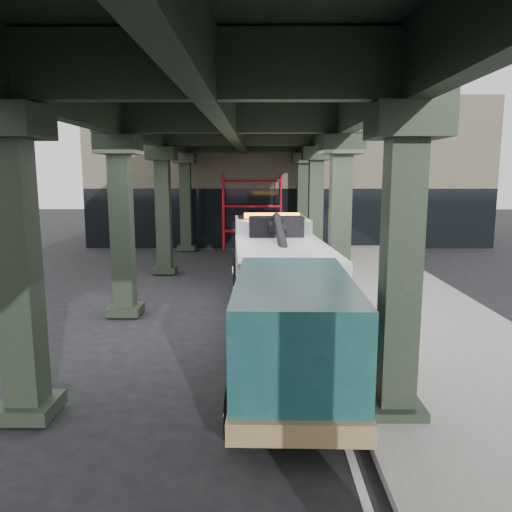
{
  "coord_description": "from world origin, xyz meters",
  "views": [
    {
      "loc": [
        0.39,
        -11.67,
        3.98
      ],
      "look_at": [
        0.3,
        2.12,
        1.7
      ],
      "focal_mm": 35.0,
      "sensor_mm": 36.0,
      "label": 1
    }
  ],
  "objects": [
    {
      "name": "ground",
      "position": [
        0.0,
        0.0,
        0.0
      ],
      "size": [
        90.0,
        90.0,
        0.0
      ],
      "primitive_type": "plane",
      "color": "black",
      "rests_on": "ground"
    },
    {
      "name": "sidewalk",
      "position": [
        4.5,
        2.0,
        0.07
      ],
      "size": [
        5.0,
        40.0,
        0.15
      ],
      "primitive_type": "cube",
      "color": "gray",
      "rests_on": "ground"
    },
    {
      "name": "lane_stripe",
      "position": [
        1.7,
        2.0,
        0.01
      ],
      "size": [
        0.12,
        38.0,
        0.01
      ],
      "primitive_type": "cube",
      "color": "silver",
      "rests_on": "ground"
    },
    {
      "name": "viaduct",
      "position": [
        -0.4,
        2.0,
        5.46
      ],
      "size": [
        7.4,
        32.0,
        6.4
      ],
      "color": "black",
      "rests_on": "ground"
    },
    {
      "name": "building",
      "position": [
        2.0,
        20.0,
        4.0
      ],
      "size": [
        22.0,
        10.0,
        8.0
      ],
      "primitive_type": "cube",
      "color": "#C6B793",
      "rests_on": "ground"
    },
    {
      "name": "scaffolding",
      "position": [
        0.0,
        14.64,
        2.11
      ],
      "size": [
        3.08,
        0.88,
        4.0
      ],
      "color": "red",
      "rests_on": "ground"
    },
    {
      "name": "tow_truck",
      "position": [
        0.92,
        3.03,
        1.38
      ],
      "size": [
        2.96,
        8.77,
        2.83
      ],
      "rotation": [
        0.0,
        0.0,
        0.06
      ],
      "color": "black",
      "rests_on": "ground"
    },
    {
      "name": "towed_van",
      "position": [
        1.0,
        -2.94,
        1.18
      ],
      "size": [
        2.28,
        5.47,
        2.2
      ],
      "rotation": [
        0.0,
        0.0,
        -0.02
      ],
      "color": "#123D40",
      "rests_on": "ground"
    }
  ]
}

